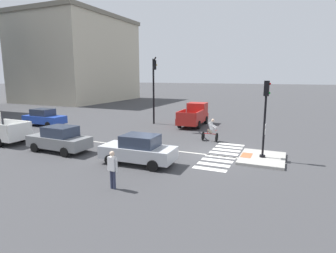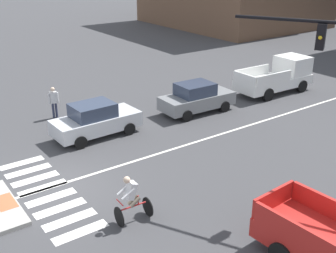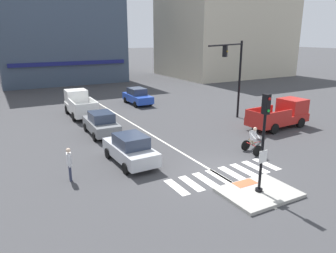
{
  "view_description": "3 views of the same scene",
  "coord_description": "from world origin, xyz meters",
  "px_view_note": "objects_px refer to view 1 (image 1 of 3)",
  "views": [
    {
      "loc": [
        -16.47,
        -3.94,
        4.81
      ],
      "look_at": [
        0.39,
        3.46,
        1.43
      ],
      "focal_mm": 29.94,
      "sensor_mm": 36.0,
      "label": 1
    },
    {
      "loc": [
        13.26,
        -4.42,
        8.06
      ],
      "look_at": [
        0.99,
        4.36,
        1.81
      ],
      "focal_mm": 44.99,
      "sensor_mm": 36.0,
      "label": 2
    },
    {
      "loc": [
        -9.81,
        -12.06,
        6.85
      ],
      "look_at": [
        -0.1,
        5.49,
        1.1
      ],
      "focal_mm": 34.41,
      "sensor_mm": 36.0,
      "label": 3
    }
  ],
  "objects_px": {
    "car_silver_westbound_near": "(139,150)",
    "cyclist": "(211,130)",
    "signal_pole": "(265,112)",
    "car_grey_westbound_far": "(60,139)",
    "car_blue_eastbound_distant": "(44,118)",
    "traffic_light_mast": "(154,81)",
    "pedestrian_at_curb_left": "(112,167)",
    "pickup_truck_red_cross_right": "(194,115)"
  },
  "relations": [
    {
      "from": "car_grey_westbound_far",
      "to": "cyclist",
      "type": "height_order",
      "value": "cyclist"
    },
    {
      "from": "signal_pole",
      "to": "traffic_light_mast",
      "type": "height_order",
      "value": "traffic_light_mast"
    },
    {
      "from": "signal_pole",
      "to": "car_grey_westbound_far",
      "type": "distance_m",
      "value": 12.65
    },
    {
      "from": "car_blue_eastbound_distant",
      "to": "cyclist",
      "type": "xyz_separation_m",
      "value": [
        0.23,
        -16.34,
        0.06
      ]
    },
    {
      "from": "traffic_light_mast",
      "to": "pickup_truck_red_cross_right",
      "type": "bearing_deg",
      "value": -58.66
    },
    {
      "from": "traffic_light_mast",
      "to": "pedestrian_at_curb_left",
      "type": "distance_m",
      "value": 15.54
    },
    {
      "from": "cyclist",
      "to": "car_silver_westbound_near",
      "type": "bearing_deg",
      "value": 162.46
    },
    {
      "from": "signal_pole",
      "to": "pedestrian_at_curb_left",
      "type": "relative_size",
      "value": 2.61
    },
    {
      "from": "car_grey_westbound_far",
      "to": "car_blue_eastbound_distant",
      "type": "distance_m",
      "value": 10.47
    },
    {
      "from": "signal_pole",
      "to": "pickup_truck_red_cross_right",
      "type": "distance_m",
      "value": 11.95
    },
    {
      "from": "traffic_light_mast",
      "to": "cyclist",
      "type": "xyz_separation_m",
      "value": [
        -3.98,
        -6.64,
        -3.41
      ]
    },
    {
      "from": "car_silver_westbound_near",
      "to": "cyclist",
      "type": "distance_m",
      "value": 7.22
    },
    {
      "from": "car_grey_westbound_far",
      "to": "cyclist",
      "type": "distance_m",
      "value": 10.46
    },
    {
      "from": "car_silver_westbound_near",
      "to": "car_blue_eastbound_distant",
      "type": "relative_size",
      "value": 1.01
    },
    {
      "from": "car_silver_westbound_near",
      "to": "signal_pole",
      "type": "bearing_deg",
      "value": -59.73
    },
    {
      "from": "car_blue_eastbound_distant",
      "to": "pedestrian_at_curb_left",
      "type": "xyz_separation_m",
      "value": [
        -10.08,
        -14.84,
        0.17
      ]
    },
    {
      "from": "car_grey_westbound_far",
      "to": "car_blue_eastbound_distant",
      "type": "height_order",
      "value": "same"
    },
    {
      "from": "cyclist",
      "to": "pedestrian_at_curb_left",
      "type": "xyz_separation_m",
      "value": [
        -10.31,
        1.5,
        0.11
      ]
    },
    {
      "from": "pickup_truck_red_cross_right",
      "to": "car_grey_westbound_far",
      "type": "bearing_deg",
      "value": 159.27
    },
    {
      "from": "pickup_truck_red_cross_right",
      "to": "pedestrian_at_curb_left",
      "type": "xyz_separation_m",
      "value": [
        -16.34,
        -1.77,
        0.0
      ]
    },
    {
      "from": "car_silver_westbound_near",
      "to": "pedestrian_at_curb_left",
      "type": "height_order",
      "value": "pedestrian_at_curb_left"
    },
    {
      "from": "pickup_truck_red_cross_right",
      "to": "car_silver_westbound_near",
      "type": "bearing_deg",
      "value": -175.13
    },
    {
      "from": "signal_pole",
      "to": "car_blue_eastbound_distant",
      "type": "distance_m",
      "value": 20.64
    },
    {
      "from": "signal_pole",
      "to": "car_blue_eastbound_distant",
      "type": "xyz_separation_m",
      "value": [
        3.07,
        20.31,
        -1.97
      ]
    },
    {
      "from": "pedestrian_at_curb_left",
      "to": "car_grey_westbound_far",
      "type": "bearing_deg",
      "value": 60.86
    },
    {
      "from": "car_blue_eastbound_distant",
      "to": "pedestrian_at_curb_left",
      "type": "height_order",
      "value": "pedestrian_at_curb_left"
    },
    {
      "from": "car_grey_westbound_far",
      "to": "pedestrian_at_curb_left",
      "type": "xyz_separation_m",
      "value": [
        -3.66,
        -6.57,
        0.17
      ]
    },
    {
      "from": "pickup_truck_red_cross_right",
      "to": "cyclist",
      "type": "xyz_separation_m",
      "value": [
        -6.03,
        -3.28,
        -0.11
      ]
    },
    {
      "from": "pickup_truck_red_cross_right",
      "to": "car_blue_eastbound_distant",
      "type": "bearing_deg",
      "value": 115.59
    },
    {
      "from": "traffic_light_mast",
      "to": "cyclist",
      "type": "distance_m",
      "value": 8.46
    },
    {
      "from": "traffic_light_mast",
      "to": "cyclist",
      "type": "relative_size",
      "value": 3.79
    },
    {
      "from": "car_silver_westbound_near",
      "to": "car_grey_westbound_far",
      "type": "height_order",
      "value": "same"
    },
    {
      "from": "pedestrian_at_curb_left",
      "to": "car_blue_eastbound_distant",
      "type": "bearing_deg",
      "value": 55.81
    },
    {
      "from": "car_silver_westbound_near",
      "to": "car_blue_eastbound_distant",
      "type": "xyz_separation_m",
      "value": [
        6.66,
        14.17,
        0.0
      ]
    },
    {
      "from": "pedestrian_at_curb_left",
      "to": "pickup_truck_red_cross_right",
      "type": "bearing_deg",
      "value": 6.2
    },
    {
      "from": "car_grey_westbound_far",
      "to": "pickup_truck_red_cross_right",
      "type": "relative_size",
      "value": 0.8
    },
    {
      "from": "traffic_light_mast",
      "to": "car_grey_westbound_far",
      "type": "relative_size",
      "value": 1.53
    },
    {
      "from": "cyclist",
      "to": "pickup_truck_red_cross_right",
      "type": "bearing_deg",
      "value": 28.5
    },
    {
      "from": "signal_pole",
      "to": "pedestrian_at_curb_left",
      "type": "xyz_separation_m",
      "value": [
        -7.01,
        5.47,
        -1.8
      ]
    },
    {
      "from": "signal_pole",
      "to": "traffic_light_mast",
      "type": "relative_size",
      "value": 0.68
    },
    {
      "from": "signal_pole",
      "to": "pickup_truck_red_cross_right",
      "type": "relative_size",
      "value": 0.84
    },
    {
      "from": "signal_pole",
      "to": "pickup_truck_red_cross_right",
      "type": "xyz_separation_m",
      "value": [
        9.33,
        7.24,
        -1.8
      ]
    }
  ]
}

